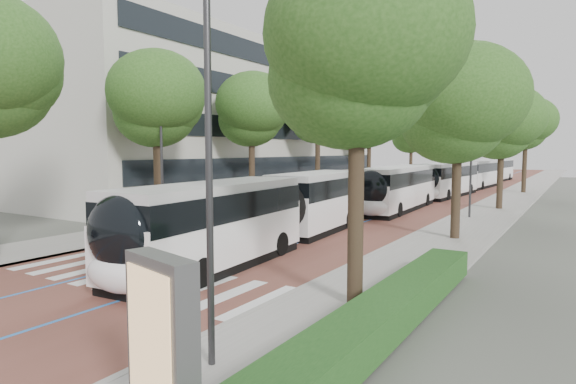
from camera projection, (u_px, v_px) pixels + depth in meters
name	position (u px, v px, depth m)	size (l,w,h in m)	color
ground	(114.00, 285.00, 15.80)	(160.00, 160.00, 0.00)	#51544C
road	(437.00, 193.00, 49.66)	(11.00, 140.00, 0.02)	brown
sidewalk_left	(369.00, 189.00, 53.60)	(4.00, 140.00, 0.12)	gray
sidewalk_right	(516.00, 196.00, 45.71)	(4.00, 140.00, 0.12)	gray
kerb_left	(385.00, 190.00, 52.60)	(0.20, 140.00, 0.14)	gray
kerb_right	(495.00, 195.00, 46.71)	(0.20, 140.00, 0.14)	gray
zebra_crossing	(142.00, 278.00, 16.54)	(10.55, 3.60, 0.01)	silver
lane_line_left	(421.00, 192.00, 50.50)	(0.12, 126.00, 0.01)	blue
lane_line_right	(452.00, 193.00, 48.82)	(0.12, 126.00, 0.01)	blue
office_building	(215.00, 125.00, 49.12)	(18.11, 40.00, 14.00)	#B2B1A5
hedge	(375.00, 321.00, 10.98)	(1.20, 14.00, 0.80)	#1A4518
streetlight_near	(201.00, 129.00, 9.37)	(1.82, 0.20, 8.00)	#313134
streetlight_far	(469.00, 144.00, 30.53)	(1.82, 0.20, 8.00)	#313134
lamp_post_left	(162.00, 156.00, 25.42)	(0.14, 0.14, 8.00)	#313134
trees_left	(303.00, 118.00, 40.63)	(6.06, 60.79, 10.01)	black
trees_right	(486.00, 115.00, 29.29)	(5.91, 47.36, 9.14)	black
lead_bus	(265.00, 213.00, 21.19)	(3.88, 18.53, 3.20)	black
bus_queued_0	(396.00, 189.00, 34.88)	(2.96, 12.48, 3.20)	white
bus_queued_1	(446.00, 180.00, 45.35)	(3.25, 12.52, 3.20)	white
bus_queued_2	(479.00, 174.00, 56.59)	(3.26, 12.53, 3.20)	white
bus_queued_3	(494.00, 170.00, 67.75)	(3.35, 12.54, 3.20)	white
ad_panel	(162.00, 352.00, 6.66)	(1.43, 0.71, 2.86)	#59595B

